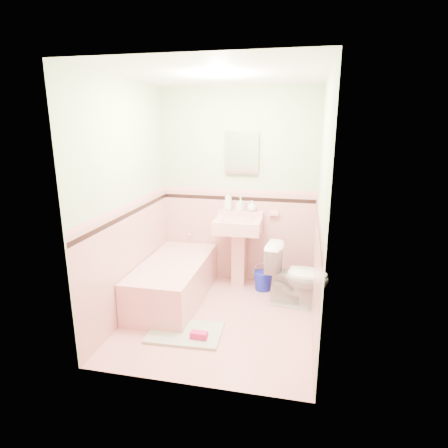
% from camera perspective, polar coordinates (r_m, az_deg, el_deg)
% --- Properties ---
extents(floor, '(2.20, 2.20, 0.00)m').
position_cam_1_polar(floor, '(4.21, -0.74, -14.15)').
color(floor, pink).
rests_on(floor, ground).
extents(ceiling, '(2.20, 2.20, 0.00)m').
position_cam_1_polar(ceiling, '(3.70, -0.88, 21.98)').
color(ceiling, white).
rests_on(ceiling, ground).
extents(wall_back, '(2.50, 0.00, 2.50)m').
position_cam_1_polar(wall_back, '(4.82, 2.14, 5.46)').
color(wall_back, '#F6EBC9').
rests_on(wall_back, ground).
extents(wall_front, '(2.50, 0.00, 2.50)m').
position_cam_1_polar(wall_front, '(2.73, -5.98, -2.18)').
color(wall_front, '#F6EBC9').
rests_on(wall_front, ground).
extents(wall_left, '(0.00, 2.50, 2.50)m').
position_cam_1_polar(wall_left, '(4.10, -14.58, 3.25)').
color(wall_left, '#F6EBC9').
rests_on(wall_left, ground).
extents(wall_right, '(0.00, 2.50, 2.50)m').
position_cam_1_polar(wall_right, '(3.67, 14.59, 1.91)').
color(wall_right, '#F6EBC9').
rests_on(wall_right, ground).
extents(wainscot_back, '(2.00, 0.00, 2.00)m').
position_cam_1_polar(wainscot_back, '(4.96, 2.04, -1.99)').
color(wainscot_back, pink).
rests_on(wainscot_back, ground).
extents(wainscot_front, '(2.00, 0.00, 2.00)m').
position_cam_1_polar(wainscot_front, '(3.00, -5.56, -14.04)').
color(wainscot_front, pink).
rests_on(wainscot_front, ground).
extents(wainscot_left, '(0.00, 2.20, 2.20)m').
position_cam_1_polar(wainscot_left, '(4.27, -13.86, -5.32)').
color(wainscot_left, pink).
rests_on(wainscot_left, ground).
extents(wainscot_right, '(0.00, 2.20, 2.20)m').
position_cam_1_polar(wainscot_right, '(3.87, 13.77, -7.49)').
color(wainscot_right, pink).
rests_on(wainscot_right, ground).
extents(accent_back, '(2.00, 0.00, 2.00)m').
position_cam_1_polar(accent_back, '(4.83, 2.09, 3.90)').
color(accent_back, black).
rests_on(accent_back, ground).
extents(accent_front, '(2.00, 0.00, 2.00)m').
position_cam_1_polar(accent_front, '(2.79, -5.79, -4.62)').
color(accent_front, black).
rests_on(accent_front, ground).
extents(accent_left, '(0.00, 2.20, 2.20)m').
position_cam_1_polar(accent_left, '(4.12, -14.24, 1.48)').
color(accent_left, black).
rests_on(accent_left, ground).
extents(accent_right, '(0.00, 2.20, 2.20)m').
position_cam_1_polar(accent_right, '(3.70, 14.18, -0.04)').
color(accent_right, black).
rests_on(accent_right, ground).
extents(cap_back, '(2.00, 0.00, 2.00)m').
position_cam_1_polar(cap_back, '(4.81, 2.10, 5.07)').
color(cap_back, pink).
rests_on(cap_back, ground).
extents(cap_front, '(2.00, 0.00, 2.00)m').
position_cam_1_polar(cap_front, '(2.76, -5.85, -2.66)').
color(cap_front, pink).
rests_on(cap_front, ground).
extents(cap_left, '(0.00, 2.20, 2.20)m').
position_cam_1_polar(cap_left, '(4.10, -14.33, 2.83)').
color(cap_left, pink).
rests_on(cap_left, ground).
extents(cap_right, '(0.00, 2.20, 2.20)m').
position_cam_1_polar(cap_right, '(3.68, 14.28, 1.47)').
color(cap_right, pink).
rests_on(cap_right, ground).
extents(bathtub, '(0.70, 1.50, 0.45)m').
position_cam_1_polar(bathtub, '(4.56, -7.64, -8.75)').
color(bathtub, '#E09D9A').
rests_on(bathtub, floor).
extents(tub_faucet, '(0.04, 0.12, 0.04)m').
position_cam_1_polar(tub_faucet, '(5.06, -5.07, -1.33)').
color(tub_faucet, silver).
rests_on(tub_faucet, wall_back).
extents(sink, '(0.58, 0.48, 0.91)m').
position_cam_1_polar(sink, '(4.78, 2.13, -4.48)').
color(sink, '#E09D9A').
rests_on(sink, floor).
extents(sink_faucet, '(0.02, 0.02, 0.10)m').
position_cam_1_polar(sink_faucet, '(4.77, 2.49, 1.69)').
color(sink_faucet, silver).
rests_on(sink_faucet, sink).
extents(medicine_cabinet, '(0.39, 0.04, 0.48)m').
position_cam_1_polar(medicine_cabinet, '(4.73, 2.74, 10.76)').
color(medicine_cabinet, white).
rests_on(medicine_cabinet, wall_back).
extents(soap_dish, '(0.12, 0.07, 0.04)m').
position_cam_1_polar(soap_dish, '(4.78, 7.58, 1.59)').
color(soap_dish, '#E09D9A').
rests_on(soap_dish, wall_back).
extents(soap_bottle_left, '(0.12, 0.12, 0.25)m').
position_cam_1_polar(soap_bottle_left, '(4.81, 0.66, 3.57)').
color(soap_bottle_left, '#B2B2B2').
rests_on(soap_bottle_left, sink).
extents(soap_bottle_mid, '(0.11, 0.11, 0.18)m').
position_cam_1_polar(soap_bottle_mid, '(4.79, 2.55, 3.08)').
color(soap_bottle_mid, '#B2B2B2').
rests_on(soap_bottle_mid, sink).
extents(soap_bottle_right, '(0.12, 0.12, 0.14)m').
position_cam_1_polar(soap_bottle_right, '(4.77, 4.26, 2.77)').
color(soap_bottle_right, '#B2B2B2').
rests_on(soap_bottle_right, sink).
extents(tube, '(0.04, 0.04, 0.12)m').
position_cam_1_polar(tube, '(4.83, 0.16, 2.83)').
color(tube, white).
rests_on(tube, sink).
extents(toilet, '(0.75, 0.49, 0.73)m').
position_cam_1_polar(toilet, '(4.42, 11.05, -7.73)').
color(toilet, white).
rests_on(toilet, floor).
extents(bucket, '(0.30, 0.30, 0.24)m').
position_cam_1_polar(bucket, '(4.83, 5.97, -8.60)').
color(bucket, '#131EAD').
rests_on(bucket, floor).
extents(bath_mat, '(0.75, 0.52, 0.03)m').
position_cam_1_polar(bath_mat, '(3.95, -5.95, -16.18)').
color(bath_mat, '#9AAC8F').
rests_on(bath_mat, floor).
extents(shoe, '(0.17, 0.08, 0.07)m').
position_cam_1_polar(shoe, '(3.81, -3.85, -16.55)').
color(shoe, '#BF1E59').
rests_on(shoe, bath_mat).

